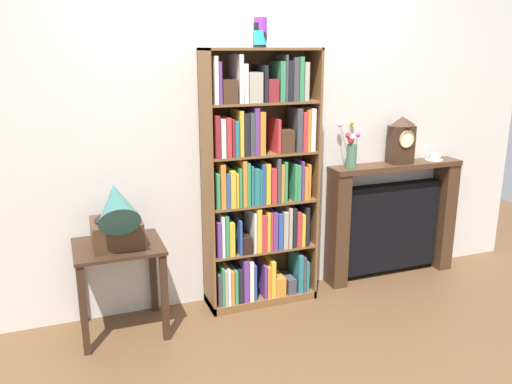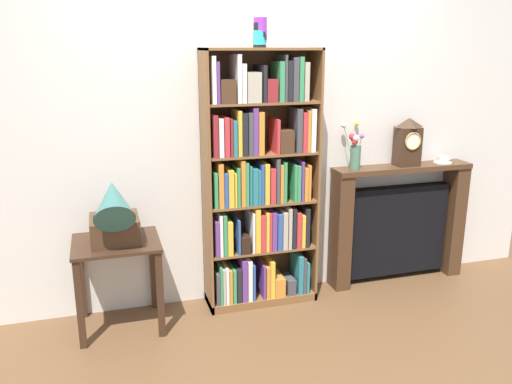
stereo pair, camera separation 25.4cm
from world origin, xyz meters
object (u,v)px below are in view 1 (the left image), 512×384
object	(u,v)px
bookshelf	(260,188)
flower_vase	(351,149)
fireplace_mantel	(391,221)
teacup_with_saucer	(434,157)
cup_stack	(260,32)
side_table_left	(119,266)
mantel_clock	(401,140)
gramophone	(117,217)

from	to	relation	value
bookshelf	flower_vase	world-z (taller)	bookshelf
fireplace_mantel	flower_vase	world-z (taller)	flower_vase
teacup_with_saucer	cup_stack	bearing A→B (deg)	-177.87
bookshelf	flower_vase	distance (m)	0.80
bookshelf	cup_stack	world-z (taller)	cup_stack
side_table_left	mantel_clock	xyz separation A→B (m)	(2.25, 0.14, 0.68)
teacup_with_saucer	mantel_clock	bearing A→B (deg)	-179.58
cup_stack	bookshelf	bearing A→B (deg)	78.76
bookshelf	gramophone	bearing A→B (deg)	-171.31
cup_stack	gramophone	bearing A→B (deg)	-171.85
fireplace_mantel	cup_stack	bearing A→B (deg)	-176.37
gramophone	flower_vase	world-z (taller)	flower_vase
gramophone	teacup_with_saucer	xyz separation A→B (m)	(2.59, 0.20, 0.16)
cup_stack	teacup_with_saucer	distance (m)	1.84
teacup_with_saucer	bookshelf	bearing A→B (deg)	-178.24
mantel_clock	fireplace_mantel	bearing A→B (deg)	142.05
bookshelf	gramophone	distance (m)	1.04
fireplace_mantel	bookshelf	bearing A→B (deg)	-176.85
cup_stack	side_table_left	world-z (taller)	cup_stack
side_table_left	flower_vase	world-z (taller)	flower_vase
bookshelf	fireplace_mantel	world-z (taller)	bookshelf
cup_stack	side_table_left	bearing A→B (deg)	-175.53
bookshelf	fireplace_mantel	distance (m)	1.27
side_table_left	teacup_with_saucer	world-z (taller)	teacup_with_saucer
bookshelf	flower_vase	bearing A→B (deg)	3.32
gramophone	mantel_clock	distance (m)	2.28
bookshelf	fireplace_mantel	xyz separation A→B (m)	(1.20, 0.07, -0.41)
bookshelf	mantel_clock	bearing A→B (deg)	2.13
bookshelf	flower_vase	size ratio (longest dim) A/B	5.28
cup_stack	fireplace_mantel	world-z (taller)	cup_stack
fireplace_mantel	side_table_left	bearing A→B (deg)	-175.98
side_table_left	bookshelf	bearing A→B (deg)	5.03
mantel_clock	teacup_with_saucer	bearing A→B (deg)	0.42
mantel_clock	gramophone	bearing A→B (deg)	-174.86
gramophone	fireplace_mantel	xyz separation A→B (m)	(2.22, 0.22, -0.36)
bookshelf	teacup_with_saucer	world-z (taller)	bookshelf
fireplace_mantel	teacup_with_saucer	bearing A→B (deg)	-2.80
fireplace_mantel	teacup_with_saucer	size ratio (longest dim) A/B	8.08
gramophone	fireplace_mantel	size ratio (longest dim) A/B	0.44
mantel_clock	flower_vase	distance (m)	0.46
gramophone	mantel_clock	xyz separation A→B (m)	(2.25, 0.20, 0.32)
side_table_left	flower_vase	distance (m)	1.91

